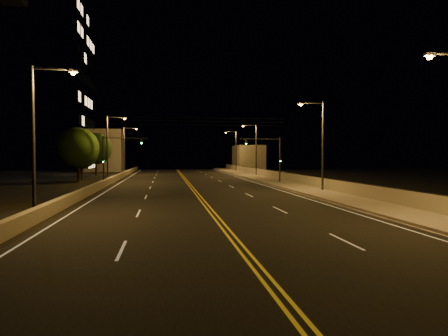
{
  "coord_description": "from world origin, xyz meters",
  "views": [
    {
      "loc": [
        -2.86,
        -12.87,
        3.59
      ],
      "look_at": [
        2.0,
        18.0,
        2.5
      ],
      "focal_mm": 30.0,
      "sensor_mm": 36.0,
      "label": 1
    }
  ],
  "objects": [
    {
      "name": "curb",
      "position": [
        8.93,
        20.0,
        0.07
      ],
      "size": [
        0.14,
        120.0,
        0.15
      ],
      "primitive_type": "cube",
      "color": "gray",
      "rests_on": "ground"
    },
    {
      "name": "building_tower",
      "position": [
        -28.19,
        55.32,
        14.64
      ],
      "size": [
        24.0,
        15.0,
        30.43
      ],
      "color": "gray",
      "rests_on": "ground"
    },
    {
      "name": "overhead_wires",
      "position": [
        0.0,
        29.5,
        7.4
      ],
      "size": [
        22.0,
        0.03,
        0.83
      ],
      "color": "black"
    },
    {
      "name": "distant_building_left",
      "position": [
        -16.0,
        71.84,
        4.52
      ],
      "size": [
        8.0,
        8.0,
        9.05
      ],
      "primitive_type": "cube",
      "color": "gray",
      "rests_on": "ground"
    },
    {
      "name": "jersey_barrier",
      "position": [
        -9.66,
        20.0,
        0.39
      ],
      "size": [
        0.45,
        120.0,
        0.78
      ],
      "primitive_type": "cube",
      "color": "gray",
      "rests_on": "ground"
    },
    {
      "name": "streetlight_5",
      "position": [
        -9.91,
        36.92,
        4.99
      ],
      "size": [
        2.55,
        0.28,
        8.58
      ],
      "color": "#2D2D33",
      "rests_on": "ground"
    },
    {
      "name": "distant_building_right",
      "position": [
        16.5,
        73.33,
        2.91
      ],
      "size": [
        6.0,
        10.0,
        5.82
      ],
      "primitive_type": "cube",
      "color": "gray",
      "rests_on": "ground"
    },
    {
      "name": "tree_0",
      "position": [
        -14.11,
        38.53,
        4.54
      ],
      "size": [
        5.32,
        5.32,
        7.21
      ],
      "color": "black",
      "rests_on": "ground"
    },
    {
      "name": "streetlight_4",
      "position": [
        -9.91,
        9.61,
        4.99
      ],
      "size": [
        2.55,
        0.28,
        8.58
      ],
      "color": "#2D2D33",
      "rests_on": "ground"
    },
    {
      "name": "sidewalk",
      "position": [
        10.8,
        20.0,
        0.15
      ],
      "size": [
        3.6,
        120.0,
        0.3
      ],
      "primitive_type": "cube",
      "color": "gray",
      "rests_on": "ground"
    },
    {
      "name": "tree_2",
      "position": [
        -14.79,
        54.9,
        4.71
      ],
      "size": [
        5.51,
        5.51,
        7.47
      ],
      "color": "black",
      "rests_on": "ground"
    },
    {
      "name": "streetlight_3",
      "position": [
        11.51,
        64.01,
        4.99
      ],
      "size": [
        2.55,
        0.28,
        8.58
      ],
      "color": "#2D2D33",
      "rests_on": "ground"
    },
    {
      "name": "traffic_signal_right",
      "position": [
        9.96,
        31.23,
        3.66
      ],
      "size": [
        5.11,
        0.31,
        5.73
      ],
      "color": "#2D2D33",
      "rests_on": "ground"
    },
    {
      "name": "lane_markings",
      "position": [
        0.0,
        19.93,
        0.02
      ],
      "size": [
        17.32,
        116.0,
        0.0
      ],
      "color": "silver",
      "rests_on": "road"
    },
    {
      "name": "tree_1",
      "position": [
        -14.83,
        44.04,
        3.89
      ],
      "size": [
        4.55,
        4.55,
        6.17
      ],
      "color": "black",
      "rests_on": "ground"
    },
    {
      "name": "parapet_rail",
      "position": [
        12.45,
        20.0,
        1.33
      ],
      "size": [
        0.06,
        120.0,
        0.06
      ],
      "primitive_type": "cylinder",
      "rotation": [
        1.57,
        0.0,
        0.0
      ],
      "color": "black",
      "rests_on": "parapet_wall"
    },
    {
      "name": "road",
      "position": [
        0.0,
        20.0,
        0.01
      ],
      "size": [
        18.0,
        120.0,
        0.02
      ],
      "primitive_type": "cube",
      "color": "black",
      "rests_on": "ground"
    },
    {
      "name": "ground",
      "position": [
        0.0,
        0.0,
        0.0
      ],
      "size": [
        160.0,
        160.0,
        0.0
      ],
      "primitive_type": "plane",
      "color": "black",
      "rests_on": "ground"
    },
    {
      "name": "streetlight_2",
      "position": [
        11.51,
        46.5,
        4.99
      ],
      "size": [
        2.55,
        0.28,
        8.58
      ],
      "color": "#2D2D33",
      "rests_on": "ground"
    },
    {
      "name": "parapet_wall",
      "position": [
        12.45,
        20.0,
        0.8
      ],
      "size": [
        0.3,
        120.0,
        1.0
      ],
      "primitive_type": "cube",
      "color": "gray",
      "rests_on": "sidewalk"
    },
    {
      "name": "streetlight_1",
      "position": [
        11.51,
        20.43,
        4.99
      ],
      "size": [
        2.55,
        0.28,
        8.58
      ],
      "color": "#2D2D33",
      "rests_on": "ground"
    },
    {
      "name": "traffic_signal_left",
      "position": [
        -8.76,
        31.23,
        3.66
      ],
      "size": [
        5.11,
        0.31,
        5.73
      ],
      "color": "#2D2D33",
      "rests_on": "ground"
    },
    {
      "name": "streetlight_6",
      "position": [
        -9.91,
        56.3,
        4.99
      ],
      "size": [
        2.55,
        0.28,
        8.58
      ],
      "color": "#2D2D33",
      "rests_on": "ground"
    }
  ]
}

